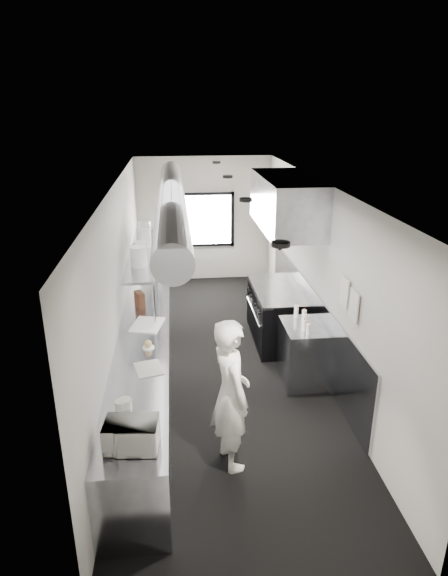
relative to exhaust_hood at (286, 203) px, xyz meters
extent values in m
cube|color=black|center=(-1.10, -0.70, -2.39)|extent=(3.00, 8.00, 0.01)
cube|color=beige|center=(-1.10, -0.70, 0.41)|extent=(3.00, 8.00, 0.01)
cube|color=#B4B1AB|center=(-1.10, 3.30, -0.99)|extent=(3.00, 0.02, 2.80)
cube|color=#B4B1AB|center=(-1.10, -4.70, -0.99)|extent=(3.00, 0.02, 2.80)
cube|color=#B4B1AB|center=(-2.60, -0.70, -0.99)|extent=(0.02, 8.00, 2.80)
cube|color=#B4B1AB|center=(0.40, -0.70, -0.99)|extent=(0.02, 8.00, 2.80)
cube|color=#90939D|center=(0.38, -0.40, -1.84)|extent=(0.03, 5.50, 1.10)
cylinder|color=gray|center=(-1.80, -0.30, 0.16)|extent=(0.40, 6.40, 0.40)
cube|color=white|center=(-1.10, 3.26, -0.99)|extent=(1.20, 0.03, 1.10)
cube|color=black|center=(-1.10, 3.28, -0.42)|extent=(1.36, 0.03, 0.08)
cube|color=black|center=(-1.10, 3.28, -1.57)|extent=(1.36, 0.03, 0.08)
cube|color=black|center=(-1.74, 3.28, -0.99)|extent=(0.08, 0.03, 1.25)
cube|color=black|center=(-0.46, 3.28, -0.99)|extent=(0.08, 0.03, 1.25)
cube|color=#90939D|center=(0.00, 0.00, 0.01)|extent=(0.80, 2.20, 0.80)
cube|color=#90939D|center=(-0.38, 0.00, -0.38)|extent=(0.05, 2.20, 0.05)
cube|color=black|center=(-0.08, 0.00, -0.33)|extent=(0.50, 2.10, 0.28)
cube|color=#90939D|center=(-2.25, -1.20, -1.94)|extent=(0.70, 6.00, 0.90)
cube|color=#90939D|center=(-2.30, 0.30, -0.84)|extent=(0.45, 3.00, 0.04)
cylinder|color=#90939D|center=(-2.10, -1.10, -1.17)|extent=(0.04, 0.04, 0.66)
cylinder|color=#90939D|center=(-2.10, 0.30, -1.17)|extent=(0.04, 0.04, 0.66)
cylinder|color=#90939D|center=(-2.10, 1.70, -1.17)|extent=(0.04, 0.04, 0.66)
cube|color=black|center=(-0.05, 0.00, -1.94)|extent=(0.85, 1.60, 0.90)
cube|color=#90939D|center=(-0.05, 0.00, -1.47)|extent=(0.85, 1.60, 0.04)
cube|color=#90939D|center=(-0.46, 0.00, -1.94)|extent=(0.03, 1.55, 0.80)
cylinder|color=#90939D|center=(-0.49, 0.00, -1.84)|extent=(0.03, 1.30, 0.03)
cube|color=#90939D|center=(0.05, -1.40, -1.94)|extent=(0.65, 0.80, 0.90)
cube|color=#90939D|center=(-2.25, 2.50, -1.94)|extent=(0.70, 1.20, 0.90)
cube|color=beige|center=(0.37, -1.90, -0.79)|extent=(0.02, 0.28, 0.38)
cube|color=beige|center=(0.37, -2.25, -0.84)|extent=(0.02, 0.28, 0.38)
imported|color=silver|center=(-1.22, -3.01, -1.50)|extent=(0.58, 0.74, 1.78)
imported|color=white|center=(-2.23, -3.80, -1.35)|extent=(0.48, 0.38, 0.27)
cylinder|color=beige|center=(-2.39, -3.17, -1.45)|extent=(0.13, 0.13, 0.09)
cylinder|color=beige|center=(-2.35, -3.15, -1.44)|extent=(0.17, 0.17, 0.09)
cube|color=white|center=(-2.14, -2.38, -1.49)|extent=(0.39, 0.44, 0.01)
cylinder|color=white|center=(-2.16, -1.85, -1.48)|extent=(0.20, 0.20, 0.01)
sphere|color=tan|center=(-2.16, -1.85, -1.43)|extent=(0.10, 0.10, 0.10)
cube|color=white|center=(-2.21, -1.15, -1.48)|extent=(0.52, 0.61, 0.02)
cube|color=#572E1F|center=(-2.35, -0.45, -1.37)|extent=(0.18, 0.25, 0.24)
cylinder|color=white|center=(-2.32, -0.46, -0.67)|extent=(0.33, 0.33, 0.30)
cylinder|color=white|center=(-2.32, -0.10, -0.68)|extent=(0.23, 0.23, 0.28)
cylinder|color=white|center=(-2.29, 0.58, -0.65)|extent=(0.27, 0.27, 0.34)
cylinder|color=white|center=(-2.30, 1.10, -0.65)|extent=(0.29, 0.29, 0.34)
cylinder|color=white|center=(0.00, -1.68, -1.41)|extent=(0.05, 0.05, 0.16)
cylinder|color=white|center=(-0.03, -1.56, -1.41)|extent=(0.07, 0.07, 0.17)
cylinder|color=white|center=(0.02, -1.37, -1.41)|extent=(0.07, 0.07, 0.17)
cylinder|color=white|center=(0.04, -1.29, -1.39)|extent=(0.07, 0.07, 0.19)
cylinder|color=white|center=(-0.03, -1.10, -1.39)|extent=(0.07, 0.07, 0.19)
camera|label=1|loc=(-1.77, -7.54, 1.47)|focal=30.45mm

